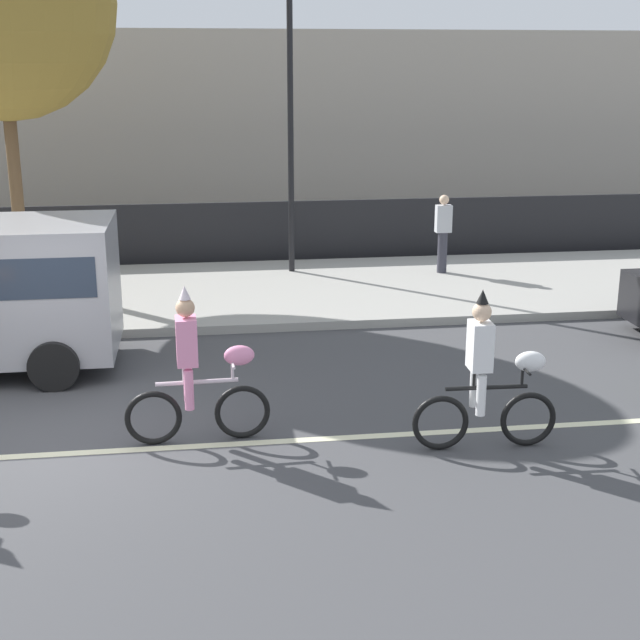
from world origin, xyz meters
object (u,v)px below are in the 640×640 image
parade_cyclist_zebra (488,380)px  pedestrian_onlooker (443,232)px  parade_cyclist_pink (198,375)px  street_lamp_post (290,83)px

parade_cyclist_zebra → pedestrian_onlooker: parade_cyclist_zebra is taller
parade_cyclist_pink → pedestrian_onlooker: (5.10, 7.68, 0.17)m
street_lamp_post → pedestrian_onlooker: 4.32m
parade_cyclist_pink → street_lamp_post: size_ratio=0.33×
parade_cyclist_pink → parade_cyclist_zebra: bearing=-11.2°
parade_cyclist_pink → parade_cyclist_zebra: same height
pedestrian_onlooker → parade_cyclist_pink: bearing=-123.6°
parade_cyclist_pink → parade_cyclist_zebra: (3.31, -0.66, 0.00)m
parade_cyclist_zebra → pedestrian_onlooker: size_ratio=1.19×
street_lamp_post → pedestrian_onlooker: street_lamp_post is taller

